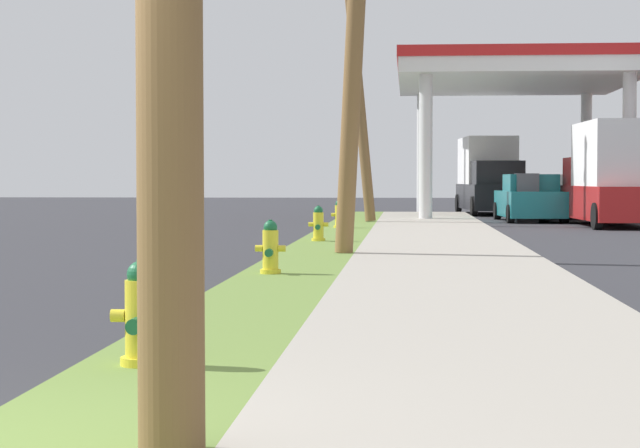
{
  "coord_description": "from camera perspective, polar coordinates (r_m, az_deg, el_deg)",
  "views": [
    {
      "loc": [
        2.33,
        -5.11,
        1.43
      ],
      "look_at": [
        0.98,
        12.49,
        0.72
      ],
      "focal_mm": 63.85,
      "sensor_mm": 36.0,
      "label": 1
    }
  ],
  "objects": [
    {
      "name": "fire_hydrant_third",
      "position": [
        23.88,
        -0.08,
        -0.08
      ],
      "size": [
        0.42,
        0.37,
        0.74
      ],
      "color": "yellow",
      "rests_on": "grass_verge"
    },
    {
      "name": "fire_hydrant_fourth",
      "position": [
        30.31,
        0.96,
        0.43
      ],
      "size": [
        0.42,
        0.37,
        0.74
      ],
      "color": "yellow",
      "rests_on": "grass_verge"
    },
    {
      "name": "fire_hydrant_nearest",
      "position": [
        8.08,
        -8.98,
        -4.73
      ],
      "size": [
        0.42,
        0.38,
        0.74
      ],
      "color": "yellow",
      "rests_on": "grass_verge"
    },
    {
      "name": "truck_black_at_forecourt",
      "position": [
        46.28,
        8.47,
        2.33
      ],
      "size": [
        2.52,
        6.52,
        3.11
      ],
      "color": "black",
      "rests_on": "ground"
    },
    {
      "name": "utility_pole_background",
      "position": [
        35.07,
        1.89,
        7.23
      ],
      "size": [
        1.68,
        0.98,
        8.5
      ],
      "color": "brown",
      "rests_on": "grass_verge"
    },
    {
      "name": "truck_red_on_apron",
      "position": [
        35.29,
        14.43,
        2.31
      ],
      "size": [
        2.35,
        6.47,
        3.11
      ],
      "color": "red",
      "rests_on": "ground"
    },
    {
      "name": "fire_hydrant_second",
      "position": [
        15.67,
        -2.5,
        -1.31
      ],
      "size": [
        0.42,
        0.38,
        0.74
      ],
      "color": "yellow",
      "rests_on": "grass_verge"
    },
    {
      "name": "car_teal_by_near_pump",
      "position": [
        38.63,
        10.46,
        1.2
      ],
      "size": [
        2.12,
        4.58,
        1.57
      ],
      "color": "#197075",
      "rests_on": "ground"
    },
    {
      "name": "car_white_by_far_pump",
      "position": [
        42.26,
        11.74,
        1.28
      ],
      "size": [
        2.04,
        4.55,
        1.57
      ],
      "color": "white",
      "rests_on": "ground"
    }
  ]
}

